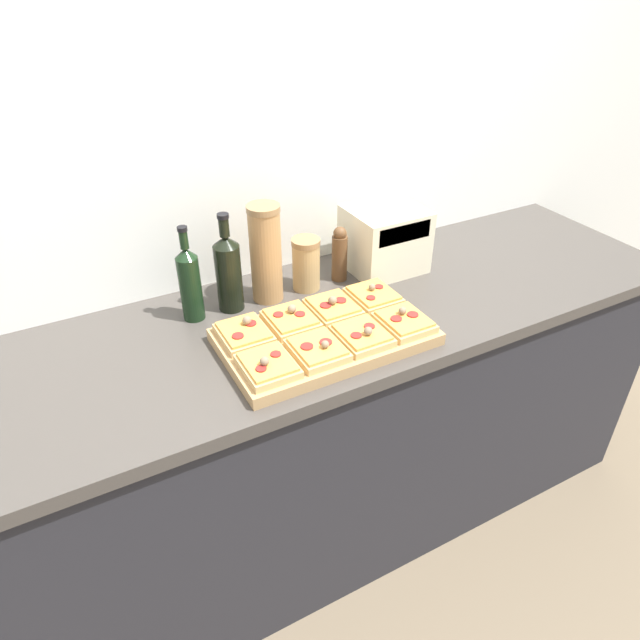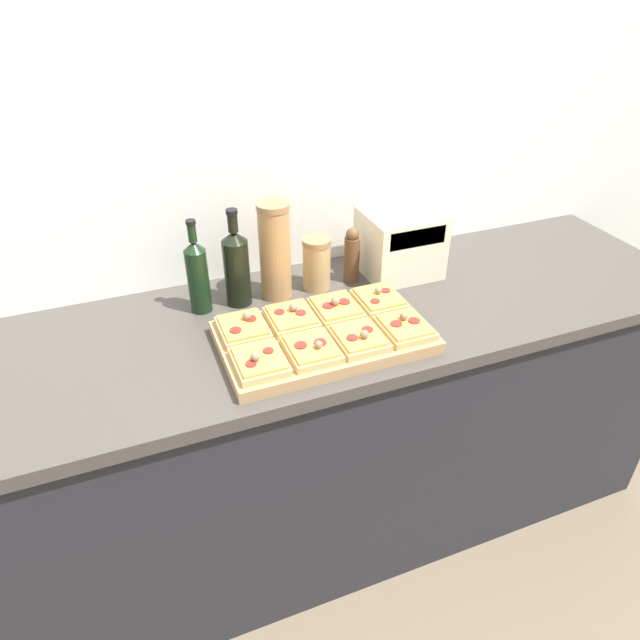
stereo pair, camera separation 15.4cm
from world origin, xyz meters
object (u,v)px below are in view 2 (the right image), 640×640
cutting_board (324,337)px  wine_bottle (237,266)px  grain_jar_tall (275,251)px  pepper_mill (352,256)px  olive_oil_bottle (198,275)px  grain_jar_short (317,263)px  toaster_oven (400,243)px

cutting_board → wine_bottle: 0.34m
wine_bottle → grain_jar_tall: size_ratio=0.99×
cutting_board → grain_jar_tall: 0.32m
cutting_board → grain_jar_tall: (-0.04, 0.29, 0.13)m
wine_bottle → pepper_mill: bearing=0.0°
cutting_board → olive_oil_bottle: bearing=133.8°
grain_jar_tall → grain_jar_short: 0.15m
olive_oil_bottle → grain_jar_short: olive_oil_bottle is taller
grain_jar_tall → grain_jar_short: grain_jar_tall is taller
toaster_oven → cutting_board: bearing=-142.8°
pepper_mill → olive_oil_bottle: bearing=-180.0°
cutting_board → grain_jar_tall: grain_jar_tall is taller
olive_oil_bottle → toaster_oven: bearing=-0.1°
cutting_board → wine_bottle: size_ratio=1.87×
cutting_board → grain_jar_short: size_ratio=3.33×
cutting_board → pepper_mill: (0.21, 0.29, 0.07)m
grain_jar_tall → grain_jar_short: (0.13, 0.00, -0.07)m
wine_bottle → grain_jar_tall: 0.12m
cutting_board → grain_jar_short: bearing=72.7°
olive_oil_bottle → toaster_oven: 0.65m
cutting_board → olive_oil_bottle: olive_oil_bottle is taller
grain_jar_short → toaster_oven: toaster_oven is taller
pepper_mill → toaster_oven: toaster_oven is taller
grain_jar_short → pepper_mill: (0.12, 0.00, 0.00)m
wine_bottle → grain_jar_short: bearing=0.0°
grain_jar_short → wine_bottle: bearing=180.0°
olive_oil_bottle → pepper_mill: (0.48, 0.00, -0.03)m
grain_jar_short → toaster_oven: (0.29, -0.00, 0.02)m
cutting_board → olive_oil_bottle: 0.41m
grain_jar_short → olive_oil_bottle: bearing=-180.0°
grain_jar_tall → toaster_oven: (0.42, -0.00, -0.05)m
wine_bottle → pepper_mill: size_ratio=1.64×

